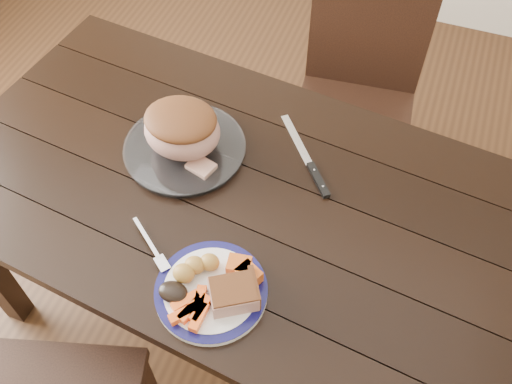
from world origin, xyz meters
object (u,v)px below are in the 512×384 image
(dinner_plate, at_px, (211,291))
(roast_joint, at_px, (182,130))
(chair_far, at_px, (358,90))
(serving_platter, at_px, (185,149))
(fork, at_px, (153,248))
(carving_knife, at_px, (313,169))
(pork_slice, at_px, (233,294))
(dining_table, at_px, (232,209))

(dinner_plate, relative_size, roast_joint, 1.26)
(chair_far, xyz_separation_m, serving_platter, (-0.37, -0.66, 0.23))
(chair_far, height_order, dinner_plate, chair_far)
(fork, height_order, carving_knife, fork)
(carving_knife, bearing_deg, fork, -76.67)
(fork, relative_size, roast_joint, 0.72)
(serving_platter, xyz_separation_m, pork_slice, (0.30, -0.39, 0.04))
(dining_table, relative_size, chair_far, 1.82)
(dinner_plate, bearing_deg, pork_slice, -4.76)
(fork, bearing_deg, pork_slice, 23.58)
(serving_platter, distance_m, carving_knife, 0.36)
(roast_joint, bearing_deg, pork_slice, -52.14)
(dining_table, relative_size, dinner_plate, 6.36)
(serving_platter, height_order, fork, fork)
(chair_far, distance_m, fork, 1.06)
(dining_table, xyz_separation_m, pork_slice, (0.13, -0.31, 0.14))
(fork, bearing_deg, roast_joint, 138.38)
(dining_table, bearing_deg, chair_far, 74.98)
(serving_platter, bearing_deg, carving_knife, 8.89)
(pork_slice, distance_m, fork, 0.25)
(chair_far, bearing_deg, carving_knife, 83.03)
(serving_platter, bearing_deg, fork, -79.09)
(chair_far, distance_m, dinner_plate, 1.07)
(roast_joint, distance_m, carving_knife, 0.37)
(chair_far, distance_m, serving_platter, 0.79)
(fork, bearing_deg, dining_table, 103.96)
(dinner_plate, distance_m, pork_slice, 0.07)
(carving_knife, bearing_deg, serving_platter, -120.23)
(pork_slice, relative_size, roast_joint, 0.50)
(roast_joint, bearing_deg, carving_knife, 8.89)
(dining_table, distance_m, fork, 0.29)
(chair_far, xyz_separation_m, pork_slice, (-0.07, -1.04, 0.27))
(dinner_plate, distance_m, carving_knife, 0.45)
(chair_far, xyz_separation_m, fork, (-0.31, -0.98, 0.25))
(fork, xyz_separation_m, carving_knife, (0.30, 0.38, -0.01))
(fork, bearing_deg, serving_platter, 138.38)
(roast_joint, bearing_deg, dinner_plate, -57.70)
(dinner_plate, bearing_deg, dining_table, 103.26)
(dining_table, bearing_deg, serving_platter, 154.51)
(dining_table, bearing_deg, dinner_plate, -76.74)
(dining_table, height_order, roast_joint, roast_joint)
(serving_platter, height_order, roast_joint, roast_joint)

